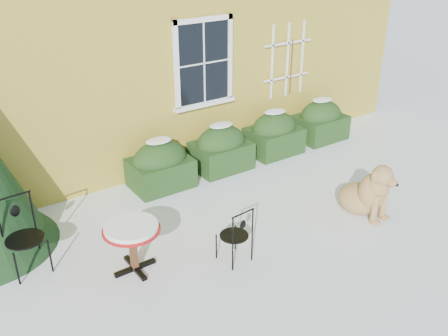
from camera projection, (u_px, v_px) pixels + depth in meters
ground at (263, 248)px, 7.24m from camera, size 80.00×80.00×0.00m
hedge_row at (248, 141)px, 9.79m from camera, size 4.95×0.80×0.91m
bistro_table at (132, 233)px, 6.54m from camera, size 0.77×0.77×0.71m
patio_chair_near at (236, 235)px, 6.81m from camera, size 0.41×0.40×0.84m
patio_chair_far at (23, 235)px, 6.60m from camera, size 0.51×0.51×1.06m
dog at (368, 193)px, 7.92m from camera, size 0.67×1.10×0.98m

